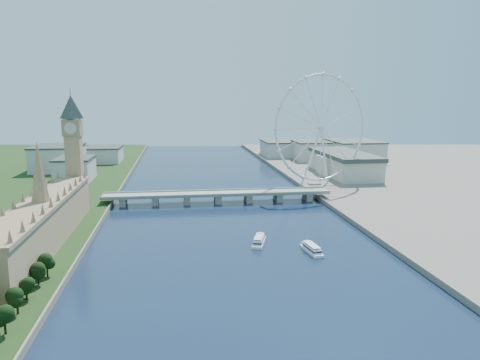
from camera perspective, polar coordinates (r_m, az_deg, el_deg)
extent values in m
cube|color=tan|center=(337.73, -22.92, -5.13)|extent=(24.00, 200.00, 28.00)
cone|color=#937A59|center=(330.74, -23.33, 0.92)|extent=(12.00, 12.00, 40.00)
cube|color=tan|center=(436.05, -19.52, 1.81)|extent=(13.00, 13.00, 80.00)
cube|color=#937A59|center=(433.04, -19.76, 6.01)|extent=(15.00, 15.00, 14.00)
pyramid|color=#2D3833|center=(432.34, -19.98, 9.71)|extent=(20.02, 20.02, 20.00)
cube|color=gray|center=(455.99, -2.74, -1.69)|extent=(220.00, 22.00, 2.00)
cube|color=gray|center=(458.17, -14.03, -2.53)|extent=(6.00, 20.00, 7.50)
cube|color=gray|center=(455.80, -10.27, -2.46)|extent=(6.00, 20.00, 7.50)
cube|color=gray|center=(455.39, -6.50, -2.37)|extent=(6.00, 20.00, 7.50)
cube|color=gray|center=(456.96, -2.73, -2.28)|extent=(6.00, 20.00, 7.50)
cube|color=gray|center=(460.49, 0.99, -2.17)|extent=(6.00, 20.00, 7.50)
cube|color=gray|center=(465.92, 4.64, -2.06)|extent=(6.00, 20.00, 7.50)
cube|color=gray|center=(473.20, 8.19, -1.95)|extent=(6.00, 20.00, 7.50)
torus|color=silver|center=(525.65, 9.88, 6.26)|extent=(113.60, 39.12, 118.60)
cylinder|color=silver|center=(525.65, 9.88, 6.26)|extent=(7.25, 6.61, 6.00)
cube|color=gray|center=(541.88, 9.06, -0.44)|extent=(14.00, 10.00, 2.00)
cube|color=beige|center=(593.62, -19.48, 1.19)|extent=(40.00, 60.00, 26.00)
cube|color=beige|center=(689.04, -21.27, 2.46)|extent=(60.00, 80.00, 32.00)
cube|color=beige|center=(758.16, -16.18, 2.98)|extent=(50.00, 70.00, 22.00)
cube|color=beige|center=(761.89, 8.97, 3.51)|extent=(60.00, 60.00, 28.00)
cube|color=beige|center=(762.61, 13.74, 3.43)|extent=(70.00, 90.00, 30.00)
cube|color=beige|center=(809.63, 5.03, 3.82)|extent=(60.00, 80.00, 24.00)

